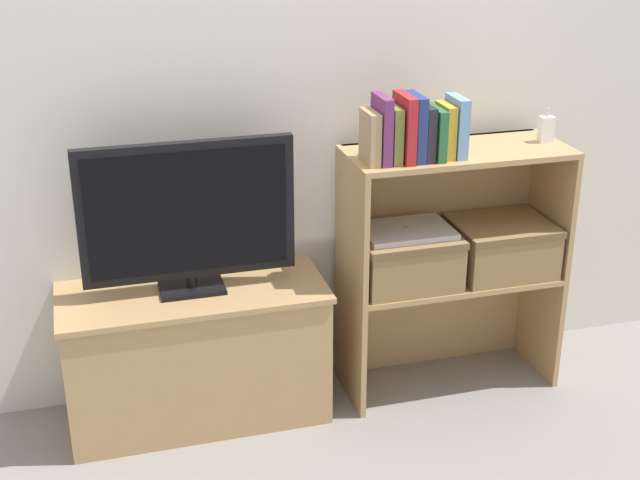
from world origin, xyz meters
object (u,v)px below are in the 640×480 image
(book_skyblue, at_px, (457,126))
(storage_basket_right, at_px, (501,244))
(book_charcoal, at_px, (425,132))
(book_tan, at_px, (370,137))
(book_plum, at_px, (382,129))
(tv, at_px, (188,214))
(book_olive, at_px, (393,134))
(book_navy, at_px, (415,127))
(laptop, at_px, (406,230))
(book_mustard, at_px, (445,131))
(book_forest, at_px, (435,133))
(baby_monitor, at_px, (546,129))
(tv_stand, at_px, (196,354))
(book_crimson, at_px, (404,128))
(storage_basket_left, at_px, (405,255))

(book_skyblue, xyz_separation_m, storage_basket_right, (0.23, 0.05, -0.48))
(book_charcoal, bearing_deg, book_tan, -180.00)
(book_plum, bearing_deg, tv, 172.71)
(book_olive, height_order, storage_basket_right, book_olive)
(book_navy, height_order, storage_basket_right, book_navy)
(book_plum, height_order, laptop, book_plum)
(book_charcoal, height_order, laptop, book_charcoal)
(tv, bearing_deg, book_mustard, -5.40)
(book_forest, bearing_deg, tv, 174.36)
(baby_monitor, bearing_deg, book_mustard, -171.25)
(tv, relative_size, storage_basket_right, 2.02)
(book_skyblue, bearing_deg, tv_stand, 174.74)
(book_olive, xyz_separation_m, book_crimson, (0.04, 0.00, 0.02))
(book_olive, xyz_separation_m, book_mustard, (0.19, 0.00, -0.00))
(baby_monitor, xyz_separation_m, storage_basket_left, (-0.53, -0.02, -0.42))
(baby_monitor, bearing_deg, storage_basket_left, -178.37)
(tv, relative_size, book_mustard, 3.94)
(book_tan, height_order, laptop, book_tan)
(book_olive, xyz_separation_m, storage_basket_right, (0.46, 0.05, -0.47))
(tv, distance_m, book_charcoal, 0.84)
(book_charcoal, distance_m, book_mustard, 0.07)
(laptop, bearing_deg, book_olive, -148.71)
(book_crimson, distance_m, book_forest, 0.11)
(book_charcoal, distance_m, baby_monitor, 0.50)
(storage_basket_right, relative_size, laptop, 1.11)
(book_olive, height_order, book_charcoal, book_olive)
(book_olive, height_order, laptop, book_olive)
(book_charcoal, xyz_separation_m, book_mustard, (0.07, 0.00, -0.00))
(baby_monitor, bearing_deg, book_forest, -171.94)
(book_crimson, bearing_deg, book_charcoal, 0.00)
(book_mustard, xyz_separation_m, book_skyblue, (0.04, 0.00, 0.01))
(book_tan, bearing_deg, book_crimson, 0.00)
(book_skyblue, bearing_deg, book_mustard, 180.00)
(tv_stand, distance_m, book_mustard, 1.17)
(book_plum, bearing_deg, book_tan, -180.00)
(book_plum, bearing_deg, book_forest, 0.00)
(book_plum, relative_size, storage_basket_left, 0.63)
(tv, bearing_deg, book_charcoal, -5.91)
(tv, height_order, laptop, tv)
(storage_basket_left, bearing_deg, book_tan, -162.78)
(book_olive, distance_m, book_skyblue, 0.23)
(book_plum, height_order, storage_basket_left, book_plum)
(tv, xyz_separation_m, book_skyblue, (0.91, -0.08, 0.25))
(tv_stand, bearing_deg, storage_basket_left, -2.57)
(book_crimson, xyz_separation_m, laptop, (0.04, 0.05, -0.39))
(tv_stand, relative_size, book_crimson, 4.09)
(book_olive, relative_size, book_crimson, 0.84)
(book_navy, distance_m, laptop, 0.39)
(book_crimson, bearing_deg, tv, 173.50)
(book_navy, relative_size, baby_monitor, 1.80)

